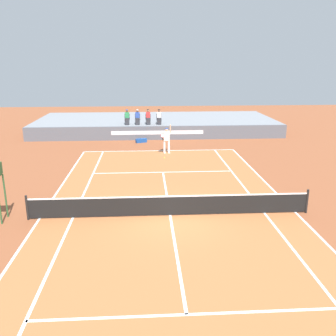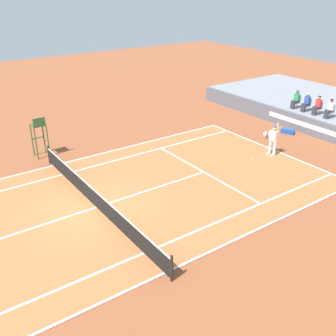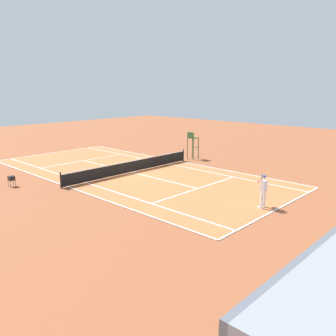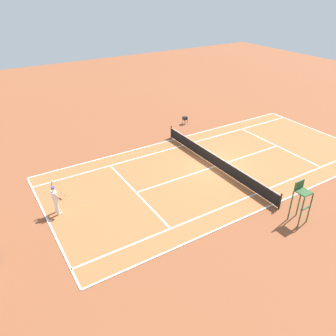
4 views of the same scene
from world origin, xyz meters
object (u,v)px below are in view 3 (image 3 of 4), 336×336
at_px(tennis_ball, 241,201).
at_px(ball_hopper, 11,178).
at_px(umpire_chair, 192,142).
at_px(tennis_player, 263,190).

distance_m(tennis_ball, ball_hopper, 14.67).
distance_m(umpire_chair, ball_hopper, 15.36).
relative_size(umpire_chair, ball_hopper, 3.49).
bearing_deg(tennis_player, ball_hopper, -61.99).
bearing_deg(tennis_ball, umpire_chair, -127.34).
height_order(tennis_ball, umpire_chair, umpire_chair).
height_order(tennis_ball, ball_hopper, ball_hopper).
bearing_deg(umpire_chair, tennis_ball, 52.66).
bearing_deg(tennis_player, tennis_ball, -98.48).
height_order(tennis_player, tennis_ball, tennis_player).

